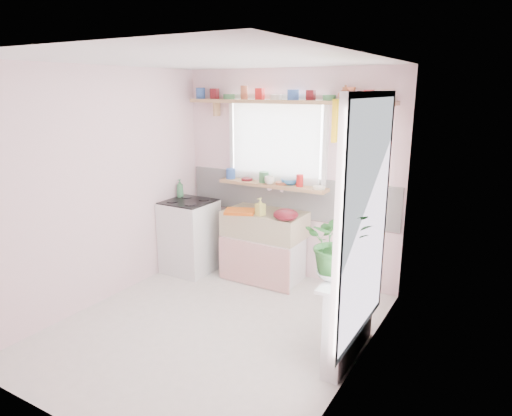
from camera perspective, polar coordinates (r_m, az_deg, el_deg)
The scene contains 19 objects.
room at distance 4.56m, azimuth 7.37°, elevation 3.26°, with size 3.20×3.20×3.20m.
sink_unit at distance 5.53m, azimuth 1.08°, elevation -4.65°, with size 0.95×0.65×1.11m.
cooker at distance 5.84m, azimuth -8.28°, elevation -3.46°, with size 0.58×0.58×0.93m.
radiator_ledge at distance 4.08m, azimuth 11.61°, elevation -12.85°, with size 0.22×0.95×0.78m.
windowsill at distance 5.50m, azimuth 2.06°, elevation 2.89°, with size 1.40×0.22×0.04m, color tan.
pine_shelf at distance 5.30m, azimuth 3.57°, elevation 13.11°, with size 2.52×0.24×0.04m, color tan.
shelf_crockery at distance 5.32m, azimuth 3.16°, elevation 13.92°, with size 2.47×0.11×0.12m.
sill_crockery at distance 5.51m, azimuth 1.62°, elevation 3.70°, with size 1.35×0.11×0.12m.
dish_tray at distance 5.35m, azimuth -2.02°, elevation -0.44°, with size 0.35×0.26×0.03m, color #CE5612.
colander at distance 5.06m, azimuth 3.74°, elevation -0.84°, with size 0.28×0.28×0.13m, color #5C0F18.
jade_plant at distance 3.73m, azimuth 10.19°, elevation -4.31°, with size 0.52×0.45×0.58m, color #2A6628.
fruit_bowl at distance 3.78m, azimuth 9.73°, elevation -8.19°, with size 0.29×0.29×0.07m, color silver.
herb_pot at distance 3.88m, azimuth 12.43°, elevation -6.46°, with size 0.12×0.08×0.23m, color #2C6F2C.
soap_bottle_sink at distance 5.23m, azimuth 0.54°, elevation 0.16°, with size 0.09×0.09×0.20m, color #D6D05F.
sill_cup at distance 5.44m, azimuth 1.69°, elevation 3.48°, with size 0.12×0.12×0.10m, color white.
sill_bowl at distance 5.45m, azimuth 4.24°, elevation 3.32°, with size 0.21×0.21×0.07m, color teal.
shelf_vase at distance 4.96m, azimuth 11.11°, elevation 13.92°, with size 0.15×0.15×0.16m, color brown.
cooker_bottle at distance 5.91m, azimuth -9.49°, elevation 2.45°, with size 0.09×0.09×0.23m, color #418352.
fruit at distance 3.76m, azimuth 9.89°, elevation -7.34°, with size 0.20×0.14×0.10m.
Camera 1 is at (2.40, -3.26, 2.27)m, focal length 32.00 mm.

